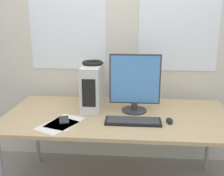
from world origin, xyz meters
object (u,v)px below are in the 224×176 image
at_px(mouse, 170,121).
at_px(cell_phone, 64,120).
at_px(pc_tower, 93,86).
at_px(headphones, 93,63).
at_px(keyboard, 133,121).
at_px(monitor_main, 135,84).

distance_m(mouse, cell_phone, 0.84).
distance_m(pc_tower, cell_phone, 0.45).
distance_m(pc_tower, mouse, 0.76).
xyz_separation_m(pc_tower, headphones, (0.00, 0.00, 0.21)).
bearing_deg(pc_tower, keyboard, -44.01).
bearing_deg(headphones, cell_phone, -117.24).
relative_size(headphones, cell_phone, 1.13).
relative_size(pc_tower, mouse, 4.67).
bearing_deg(mouse, monitor_main, 140.26).
bearing_deg(cell_phone, pc_tower, 44.73).
relative_size(pc_tower, monitor_main, 0.95).
height_order(pc_tower, headphones, headphones).
distance_m(monitor_main, mouse, 0.43).
bearing_deg(keyboard, cell_phone, -179.67).
height_order(mouse, cell_phone, mouse).
distance_m(keyboard, mouse, 0.29).
relative_size(headphones, monitor_main, 0.38).
relative_size(headphones, mouse, 1.86).
height_order(pc_tower, monitor_main, monitor_main).
bearing_deg(headphones, monitor_main, -15.02).
bearing_deg(headphones, keyboard, -44.07).
distance_m(headphones, cell_phone, 0.57).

